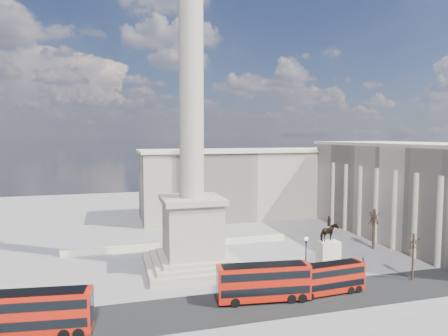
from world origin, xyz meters
TOP-DOWN VIEW (x-y plane):
  - ground at (0.00, 0.00)m, footprint 180.00×180.00m
  - asphalt_road at (5.00, -10.00)m, footprint 120.00×9.00m
  - nelsons_column at (0.00, 5.00)m, footprint 14.00×14.00m
  - balustrade_wall at (0.00, 16.00)m, footprint 40.00×0.60m
  - building_east at (45.00, 10.00)m, footprint 19.00×46.00m
  - building_northeast at (20.00, 40.00)m, footprint 51.00×17.00m
  - red_bus_a at (-19.34, -11.20)m, footprint 11.65×4.02m
  - red_bus_b at (5.89, -9.51)m, footprint 11.46×3.88m
  - red_bus_c at (14.55, -9.66)m, footprint 9.81×2.90m
  - victorian_lamp at (13.54, -5.46)m, footprint 0.55×0.55m
  - equestrian_statue at (19.48, -1.25)m, footprint 3.86×2.89m
  - bare_tree_near at (28.30, -8.54)m, footprint 1.58×1.58m
  - bare_tree_mid at (32.74, 6.13)m, footprint 1.93×1.93m
  - bare_tree_far at (33.19, 6.52)m, footprint 1.81×1.81m
  - pedestrian_walking at (24.77, -2.36)m, footprint 0.65×0.48m
  - pedestrian_standing at (22.46, -2.43)m, footprint 0.95×0.92m
  - pedestrian_crossing at (9.84, -5.23)m, footprint 1.01×0.88m

SIDE VIEW (x-z plane):
  - ground at x=0.00m, z-range 0.00..0.00m
  - asphalt_road at x=5.00m, z-range 0.00..0.01m
  - balustrade_wall at x=0.00m, z-range 0.00..1.10m
  - pedestrian_standing at x=22.46m, z-range 0.00..1.54m
  - pedestrian_crossing at x=9.84m, z-range 0.00..1.63m
  - pedestrian_walking at x=24.77m, z-range 0.00..1.64m
  - red_bus_c at x=14.55m, z-range 0.10..4.02m
  - red_bus_b at x=5.89m, z-range 0.11..4.67m
  - red_bus_a at x=-19.34m, z-range 0.11..4.74m
  - equestrian_statue at x=19.48m, z-range -1.24..6.83m
  - victorian_lamp at x=13.54m, z-range 0.57..6.94m
  - bare_tree_near at x=28.30m, z-range 1.99..8.89m
  - bare_tree_mid at x=32.74m, z-range 2.10..9.40m
  - bare_tree_far at x=33.19m, z-range 2.13..9.53m
  - building_northeast at x=20.00m, z-range 0.02..16.62m
  - building_east at x=45.00m, z-range 0.02..18.62m
  - nelsons_column at x=0.00m, z-range -12.01..37.84m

